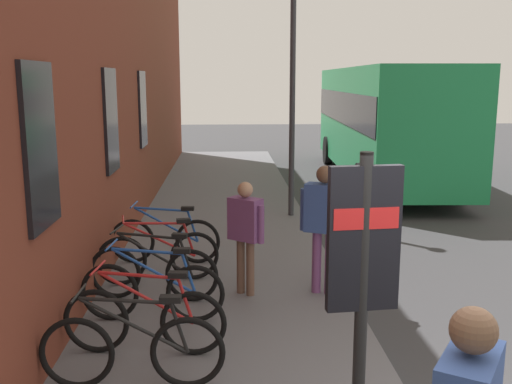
{
  "coord_description": "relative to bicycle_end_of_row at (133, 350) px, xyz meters",
  "views": [
    {
      "loc": [
        -3.65,
        1.7,
        3.03
      ],
      "look_at": [
        4.84,
        1.26,
        1.38
      ],
      "focal_mm": 40.86,
      "sensor_mm": 36.0,
      "label": 1
    }
  ],
  "objects": [
    {
      "name": "bicycle_mid_rack",
      "position": [
        2.28,
        0.08,
        0.0
      ],
      "size": [
        0.49,
        1.76,
        0.97
      ],
      "color": "black",
      "rests_on": "sidewalk_pavement"
    },
    {
      "name": "street_lamp",
      "position": [
        7.13,
        -2.3,
        2.5
      ],
      "size": [
        0.28,
        0.28,
        4.84
      ],
      "color": "#333338",
      "rests_on": "sidewalk_pavement"
    },
    {
      "name": "city_bus",
      "position": [
        12.15,
        -5.6,
        1.41
      ],
      "size": [
        10.61,
        3.04,
        3.35
      ],
      "color": "#1E8C4C",
      "rests_on": "ground"
    },
    {
      "name": "bicycle_leaning_wall",
      "position": [
        3.88,
        0.09,
        0.0
      ],
      "size": [
        0.48,
        1.77,
        0.97
      ],
      "color": "black",
      "rests_on": "sidewalk_pavement"
    },
    {
      "name": "transit_info_sign",
      "position": [
        -1.07,
        -1.91,
        1.21
      ],
      "size": [
        0.14,
        0.56,
        2.4
      ],
      "color": "black",
      "rests_on": "sidewalk_pavement"
    },
    {
      "name": "bicycle_by_door",
      "position": [
        0.71,
        -0.02,
        0.0
      ],
      "size": [
        0.48,
        1.77,
        0.97
      ],
      "color": "black",
      "rests_on": "sidewalk_pavement"
    },
    {
      "name": "bicycle_end_of_row",
      "position": [
        0.0,
        0.0,
        0.0
      ],
      "size": [
        0.48,
        1.77,
        0.97
      ],
      "color": "black",
      "rests_on": "sidewalk_pavement"
    },
    {
      "name": "bicycle_beside_lamp",
      "position": [
        1.58,
        0.01,
        0.0
      ],
      "size": [
        0.48,
        1.77,
        0.97
      ],
      "color": "black",
      "rests_on": "sidewalk_pavement"
    },
    {
      "name": "sidewalk_pavement",
      "position": [
        6.47,
        -0.85,
        -0.45
      ],
      "size": [
        24.0,
        3.5,
        0.12
      ],
      "primitive_type": "cube",
      "color": "slate",
      "rests_on": "ground"
    },
    {
      "name": "bicycle_under_window",
      "position": [
        2.98,
        0.09,
        0.0
      ],
      "size": [
        0.51,
        1.75,
        0.97
      ],
      "color": "black",
      "rests_on": "sidewalk_pavement"
    },
    {
      "name": "station_facade",
      "position": [
        7.46,
        1.2,
        3.66
      ],
      "size": [
        22.0,
        0.65,
        8.34
      ],
      "color": "brown",
      "rests_on": "ground"
    },
    {
      "name": "pedestrian_by_facade",
      "position": [
        2.44,
        -1.15,
        0.57
      ],
      "size": [
        0.45,
        0.49,
        1.57
      ],
      "color": "brown",
      "rests_on": "sidewalk_pavement"
    },
    {
      "name": "ground",
      "position": [
        4.47,
        -3.6,
        -0.51
      ],
      "size": [
        60.0,
        60.0,
        0.0
      ],
      "primitive_type": "plane",
      "color": "#38383A"
    },
    {
      "name": "pedestrian_crossing_street",
      "position": [
        2.42,
        -2.21,
        0.7
      ],
      "size": [
        0.44,
        0.62,
        1.78
      ],
      "color": "#723F72",
      "rests_on": "sidewalk_pavement"
    }
  ]
}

